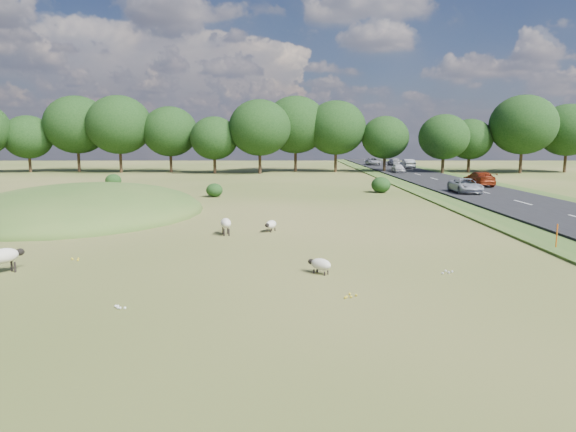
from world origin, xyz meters
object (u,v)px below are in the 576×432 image
object	(u,v)px
sheep_0	(271,225)
sheep_3	(226,223)
car_4	(394,162)
car_5	(479,179)
marker_post	(557,237)
car_6	(408,164)
car_3	(373,161)
sheep_2	(320,264)
car_2	(466,186)
car_0	(398,168)
sheep_1	(5,256)

from	to	relation	value
sheep_0	sheep_3	bearing A→B (deg)	-43.30
car_4	car_5	distance (m)	42.68
marker_post	car_6	size ratio (longest dim) A/B	0.26
car_4	car_6	xyz separation A→B (m)	(0.00, -10.77, 0.09)
car_3	car_4	distance (m)	3.96
sheep_2	car_2	world-z (taller)	car_2
car_0	car_3	distance (m)	22.28
sheep_0	sheep_3	distance (m)	2.56
sheep_3	car_2	distance (m)	27.46
car_0	sheep_2	bearing A→B (deg)	-104.93
car_4	car_0	bearing A→B (deg)	79.82
sheep_3	car_5	distance (m)	35.12
car_0	car_5	distance (m)	21.86
car_5	sheep_3	bearing A→B (deg)	48.65
car_2	sheep_3	bearing A→B (deg)	-134.97
marker_post	car_2	distance (m)	23.46
sheep_2	car_0	world-z (taller)	car_0
car_4	car_6	bearing A→B (deg)	90.00
marker_post	car_4	world-z (taller)	car_4
sheep_0	car_6	xyz separation A→B (m)	(20.85, 57.31, 0.63)
car_0	marker_post	bearing A→B (deg)	-94.18
car_4	car_6	distance (m)	10.77
sheep_3	car_2	bearing A→B (deg)	-58.15
car_0	car_5	xyz separation A→B (m)	(3.80, -21.53, 0.10)
sheep_2	car_4	size ratio (longest dim) A/B	0.21
car_0	car_5	bearing A→B (deg)	-79.99
sheep_0	car_4	world-z (taller)	car_4
sheep_1	sheep_3	world-z (taller)	sheep_1
car_2	car_4	distance (m)	49.77
marker_post	sheep_1	world-z (taller)	marker_post
sheep_0	car_4	distance (m)	71.20
car_3	sheep_2	bearing A→B (deg)	-100.79
car_5	car_2	bearing A→B (deg)	61.29
marker_post	car_2	bearing A→B (deg)	80.74
sheep_0	car_3	world-z (taller)	car_3
car_2	car_3	xyz separation A→B (m)	(0.00, 50.75, 0.04)
sheep_2	car_0	bearing A→B (deg)	-65.18
sheep_2	sheep_3	size ratio (longest dim) A/B	0.77
sheep_2	car_4	bearing A→B (deg)	-63.89
marker_post	car_0	size ratio (longest dim) A/B	0.32
car_0	car_3	world-z (taller)	car_3
sheep_1	car_4	size ratio (longest dim) A/B	0.28
sheep_0	car_2	xyz separation A→B (m)	(17.05, 18.46, 0.49)
car_6	car_4	bearing A→B (deg)	-90.00
car_4	car_5	xyz separation A→B (m)	(0.00, -42.68, 0.06)
car_0	car_6	xyz separation A→B (m)	(3.80, 10.38, 0.14)
car_3	car_5	distance (m)	43.97
car_3	car_2	bearing A→B (deg)	-90.00
marker_post	sheep_1	distance (m)	23.41
car_4	sheep_0	bearing A→B (deg)	72.98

